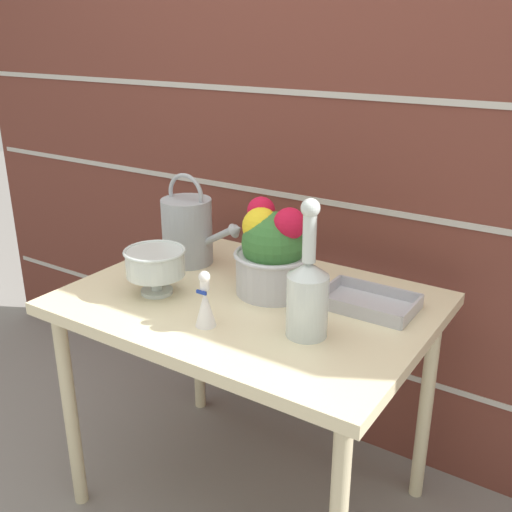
% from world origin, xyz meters
% --- Properties ---
extents(ground_plane, '(12.00, 12.00, 0.00)m').
position_xyz_m(ground_plane, '(0.00, 0.00, 0.00)').
color(ground_plane, gray).
extents(brick_wall, '(3.60, 0.08, 2.20)m').
position_xyz_m(brick_wall, '(0.00, 0.52, 1.10)').
color(brick_wall, brown).
rests_on(brick_wall, ground_plane).
extents(patio_table, '(1.05, 0.76, 0.74)m').
position_xyz_m(patio_table, '(0.00, 0.00, 0.66)').
color(patio_table, beige).
rests_on(patio_table, ground_plane).
extents(watering_can, '(0.31, 0.17, 0.31)m').
position_xyz_m(watering_can, '(-0.33, 0.13, 0.86)').
color(watering_can, '#9EA3A8').
rests_on(watering_can, patio_table).
extents(crystal_pedestal_bowl, '(0.18, 0.18, 0.14)m').
position_xyz_m(crystal_pedestal_bowl, '(-0.25, -0.12, 0.84)').
color(crystal_pedestal_bowl, silver).
rests_on(crystal_pedestal_bowl, patio_table).
extents(flower_planter, '(0.24, 0.24, 0.28)m').
position_xyz_m(flower_planter, '(0.03, 0.08, 0.87)').
color(flower_planter, '#BCBCC1').
rests_on(flower_planter, patio_table).
extents(glass_decanter, '(0.11, 0.11, 0.37)m').
position_xyz_m(glass_decanter, '(0.25, -0.11, 0.86)').
color(glass_decanter, silver).
rests_on(glass_decanter, patio_table).
extents(figurine_vase, '(0.06, 0.06, 0.16)m').
position_xyz_m(figurine_vase, '(0.00, -0.21, 0.80)').
color(figurine_vase, white).
rests_on(figurine_vase, patio_table).
extents(wire_tray, '(0.26, 0.17, 0.04)m').
position_xyz_m(wire_tray, '(0.32, 0.13, 0.75)').
color(wire_tray, '#B7B7BC').
rests_on(wire_tray, patio_table).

